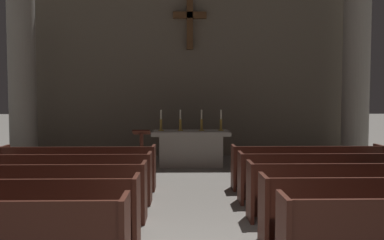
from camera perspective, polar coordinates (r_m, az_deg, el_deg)
The scene contains 17 objects.
pew_left_row_2 at distance 6.06m, azimuth -22.95°, elevation -11.54°, with size 3.21×0.50×0.95m.
pew_left_row_3 at distance 7.06m, azimuth -19.62°, elevation -9.35°, with size 3.21×0.50×0.95m.
pew_left_row_4 at distance 8.08m, azimuth -17.16°, elevation -7.68°, with size 3.21×0.50×0.95m.
pew_left_row_5 at distance 9.13m, azimuth -15.26°, elevation -6.39°, with size 3.21×0.50×0.95m.
pew_right_row_2 at distance 6.24m, azimuth 24.44°, elevation -11.14°, with size 3.21×0.50×0.95m.
pew_right_row_3 at distance 7.21m, azimuth 20.62°, elevation -9.09°, with size 3.21×0.50×0.95m.
pew_right_row_4 at distance 8.22m, azimuth 17.75°, elevation -7.51°, with size 3.21×0.50×0.95m.
pew_right_row_5 at distance 9.25m, azimuth 15.53°, elevation -6.26°, with size 3.21×0.50×0.95m.
column_left_third at distance 13.26m, azimuth -22.43°, elevation 10.39°, with size 1.17×1.17×7.53m.
column_right_third at distance 13.43m, azimuth 21.73°, elevation 10.31°, with size 1.17×1.17×7.53m.
altar at distance 11.78m, azimuth -0.14°, elevation -3.79°, with size 2.20×0.90×1.01m.
candlestick_outer_left at distance 11.73m, azimuth -4.30°, elevation -0.58°, with size 0.16×0.16×0.59m.
candlestick_inner_left at distance 11.72m, azimuth -1.61°, elevation -0.58°, with size 0.16×0.16×0.59m.
candlestick_inner_right at distance 11.73m, azimuth 1.32°, elevation -0.57°, with size 0.16×0.16×0.59m.
candlestick_outer_right at distance 11.77m, azimuth 4.00°, elevation -0.57°, with size 0.16×0.16×0.59m.
apse_with_cross at distance 14.00m, azimuth -0.32°, elevation 11.44°, with size 11.12×0.45×7.92m.
lectern at distance 10.64m, azimuth -6.94°, elevation -4.51°, with size 0.44×0.36×1.15m.
Camera 1 is at (-0.23, -4.38, 2.02)m, focal length 38.76 mm.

